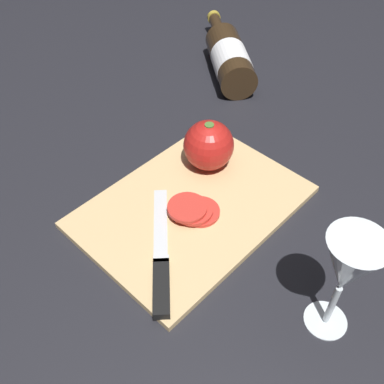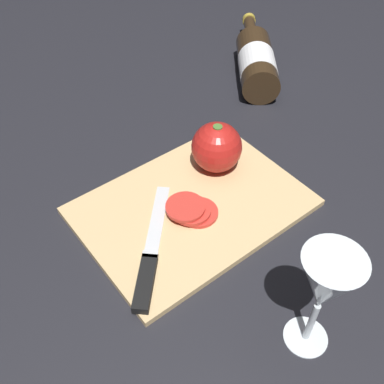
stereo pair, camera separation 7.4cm
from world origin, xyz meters
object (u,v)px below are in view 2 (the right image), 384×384
object	(u,v)px
knife	(148,269)
whole_tomato	(217,147)
wine_glass	(325,287)
tomato_slice_stack_near	(192,210)
wine_bottle	(256,62)

from	to	relation	value
knife	whole_tomato	bearing A→B (deg)	-19.89
wine_glass	knife	size ratio (longest dim) A/B	0.93
whole_tomato	tomato_slice_stack_near	size ratio (longest dim) A/B	1.11
whole_tomato	knife	xyz separation A→B (m)	(-0.23, -0.11, -0.04)
whole_tomato	knife	distance (m)	0.26
tomato_slice_stack_near	knife	bearing A→B (deg)	-157.61
wine_bottle	knife	size ratio (longest dim) A/B	1.51
tomato_slice_stack_near	wine_bottle	bearing A→B (deg)	33.23
whole_tomato	knife	size ratio (longest dim) A/B	0.48
whole_tomato	tomato_slice_stack_near	world-z (taller)	whole_tomato
wine_glass	knife	xyz separation A→B (m)	(-0.11, 0.21, -0.11)
wine_bottle	tomato_slice_stack_near	bearing A→B (deg)	-146.77
wine_glass	tomato_slice_stack_near	bearing A→B (deg)	87.90
whole_tomato	wine_bottle	bearing A→B (deg)	33.95
wine_glass	tomato_slice_stack_near	size ratio (longest dim) A/B	2.18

